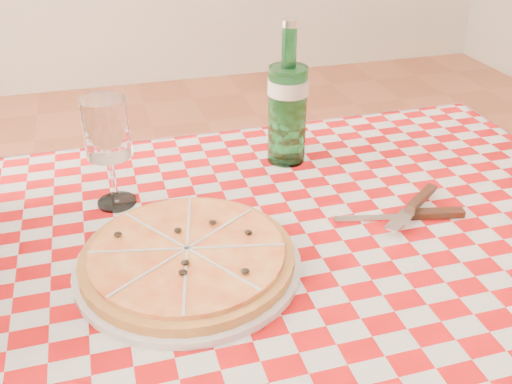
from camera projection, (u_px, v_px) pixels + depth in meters
dining_table at (276, 284)px, 1.01m from camera, size 1.20×0.80×0.75m
tablecloth at (277, 240)px, 0.96m from camera, size 1.30×0.90×0.01m
pizza_plate at (188, 256)px, 0.88m from camera, size 0.42×0.42×0.05m
water_bottle at (288, 94)px, 1.13m from camera, size 0.09×0.09×0.29m
wine_glass at (110, 154)px, 1.00m from camera, size 0.09×0.09×0.20m
cutlery at (410, 211)px, 1.01m from camera, size 0.30×0.27×0.03m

